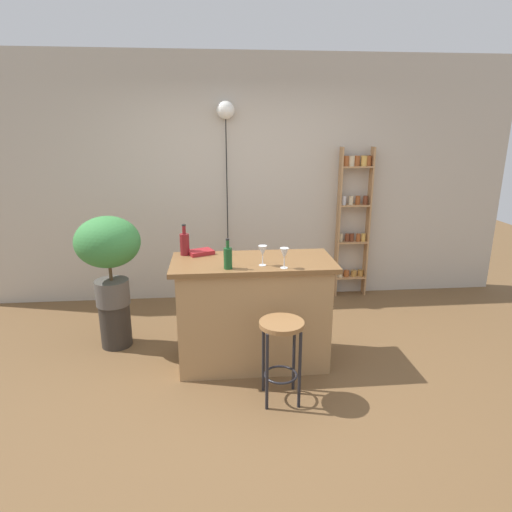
{
  "coord_description": "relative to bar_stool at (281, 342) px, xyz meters",
  "views": [
    {
      "loc": [
        -0.3,
        -3.19,
        2.0
      ],
      "look_at": [
        0.05,
        0.55,
        0.9
      ],
      "focal_mm": 30.81,
      "sensor_mm": 36.0,
      "label": 1
    }
  ],
  "objects": [
    {
      "name": "cookbook",
      "position": [
        -0.6,
        0.82,
        0.48
      ],
      "size": [
        0.25,
        0.22,
        0.03
      ],
      "primitive_type": "cube",
      "rotation": [
        0.0,
        0.0,
        0.42
      ],
      "color": "maroon",
      "rests_on": "kitchen_counter"
    },
    {
      "name": "ground",
      "position": [
        -0.16,
        0.29,
        -0.48
      ],
      "size": [
        12.0,
        12.0,
        0.0
      ],
      "primitive_type": "plane",
      "color": "brown"
    },
    {
      "name": "bottle_wine_red",
      "position": [
        -0.37,
        0.38,
        0.55
      ],
      "size": [
        0.07,
        0.07,
        0.24
      ],
      "color": "#194C23",
      "rests_on": "kitchen_counter"
    },
    {
      "name": "plant_stool",
      "position": [
        -1.43,
        1.01,
        -0.27
      ],
      "size": [
        0.28,
        0.28,
        0.42
      ],
      "primitive_type": "cylinder",
      "color": "#2D2823",
      "rests_on": "ground"
    },
    {
      "name": "bottle_sauce_amber",
      "position": [
        -0.73,
        0.81,
        0.56
      ],
      "size": [
        0.08,
        0.08,
        0.27
      ],
      "color": "maroon",
      "rests_on": "kitchen_counter"
    },
    {
      "name": "back_wall",
      "position": [
        -0.16,
        2.24,
        0.92
      ],
      "size": [
        6.4,
        0.1,
        2.8
      ],
      "primitive_type": "cube",
      "color": "#BCB2A3",
      "rests_on": "ground"
    },
    {
      "name": "spice_shelf",
      "position": [
        1.18,
        2.1,
        0.49
      ],
      "size": [
        0.38,
        0.13,
        1.79
      ],
      "color": "tan",
      "rests_on": "ground"
    },
    {
      "name": "kitchen_counter",
      "position": [
        -0.16,
        0.59,
        -0.01
      ],
      "size": [
        1.36,
        0.62,
        0.94
      ],
      "color": "#A87F51",
      "rests_on": "ground"
    },
    {
      "name": "wine_glass_center",
      "position": [
        0.07,
        0.36,
        0.58
      ],
      "size": [
        0.07,
        0.07,
        0.16
      ],
      "color": "silver",
      "rests_on": "kitchen_counter"
    },
    {
      "name": "pendant_globe_light",
      "position": [
        -0.32,
        2.13,
        1.66
      ],
      "size": [
        0.2,
        0.2,
        2.29
      ],
      "color": "black",
      "rests_on": "ground"
    },
    {
      "name": "wine_glass_left",
      "position": [
        -0.09,
        0.44,
        0.58
      ],
      "size": [
        0.07,
        0.07,
        0.16
      ],
      "color": "silver",
      "rests_on": "kitchen_counter"
    },
    {
      "name": "bar_stool",
      "position": [
        0.0,
        0.0,
        0.0
      ],
      "size": [
        0.33,
        0.33,
        0.64
      ],
      "color": "black",
      "rests_on": "ground"
    },
    {
      "name": "potted_plant",
      "position": [
        -1.43,
        1.01,
        0.47
      ],
      "size": [
        0.58,
        0.52,
        0.83
      ],
      "color": "#514C47",
      "rests_on": "plant_stool"
    }
  ]
}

